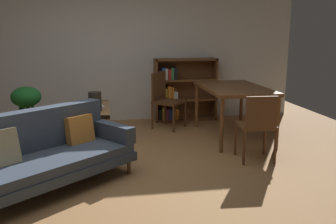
% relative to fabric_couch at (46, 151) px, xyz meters
% --- Properties ---
extents(ground_plane, '(8.16, 8.16, 0.00)m').
position_rel_fabric_couch_xyz_m(ground_plane, '(0.78, 0.20, -0.38)').
color(ground_plane, '#9E7042').
extents(back_wall_panel, '(6.80, 0.10, 2.70)m').
position_rel_fabric_couch_xyz_m(back_wall_panel, '(0.78, 2.90, 0.97)').
color(back_wall_panel, silver).
rests_on(back_wall_panel, ground_plane).
extents(fabric_couch, '(1.83, 1.70, 0.80)m').
position_rel_fabric_couch_xyz_m(fabric_couch, '(0.00, 0.00, 0.00)').
color(fabric_couch, brown).
rests_on(fabric_couch, ground_plane).
extents(media_console, '(0.38, 1.19, 0.52)m').
position_rel_fabric_couch_xyz_m(media_console, '(0.51, 1.55, -0.13)').
color(media_console, olive).
rests_on(media_console, ground_plane).
extents(open_laptop, '(0.50, 0.42, 0.07)m').
position_rel_fabric_couch_xyz_m(open_laptop, '(0.41, 1.63, 0.16)').
color(open_laptop, silver).
rests_on(open_laptop, media_console).
extents(desk_speaker, '(0.18, 0.18, 0.27)m').
position_rel_fabric_couch_xyz_m(desk_speaker, '(0.50, 1.32, 0.27)').
color(desk_speaker, '#2D2823').
rests_on(desk_speaker, media_console).
extents(potted_floor_plant, '(0.47, 0.42, 0.85)m').
position_rel_fabric_couch_xyz_m(potted_floor_plant, '(-0.48, 1.57, 0.12)').
color(potted_floor_plant, '#333338').
rests_on(potted_floor_plant, ground_plane).
extents(dining_table, '(0.90, 1.48, 0.80)m').
position_rel_fabric_couch_xyz_m(dining_table, '(2.58, 1.42, 0.34)').
color(dining_table, brown).
rests_on(dining_table, ground_plane).
extents(dining_chair_near, '(0.46, 0.43, 0.86)m').
position_rel_fabric_couch_xyz_m(dining_chair_near, '(2.50, 0.31, 0.11)').
color(dining_chair_near, '#56351E').
rests_on(dining_chair_near, ground_plane).
extents(dining_chair_far, '(0.63, 0.64, 0.95)m').
position_rel_fabric_couch_xyz_m(dining_chair_far, '(1.64, 2.19, 0.15)').
color(dining_chair_far, '#56351E').
rests_on(dining_chair_far, ground_plane).
extents(bookshelf, '(1.14, 0.32, 1.14)m').
position_rel_fabric_couch_xyz_m(bookshelf, '(2.02, 2.72, 0.17)').
color(bookshelf, brown).
rests_on(bookshelf, ground_plane).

